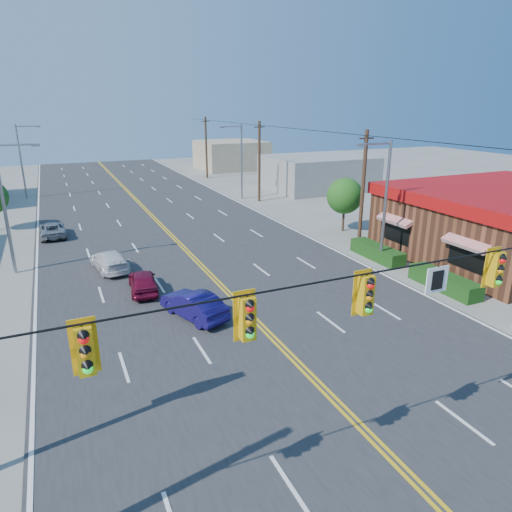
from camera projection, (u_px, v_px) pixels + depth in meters
name	position (u px, v px, depth m)	size (l,w,h in m)	color
ground	(384.00, 453.00, 13.85)	(160.00, 160.00, 0.00)	gray
road	(194.00, 258.00, 31.16)	(20.00, 120.00, 0.06)	#2D2D30
signal_span	(397.00, 307.00, 12.26)	(24.32, 0.34, 9.00)	#47301E
kfc	(507.00, 222.00, 31.20)	(16.30, 12.40, 4.70)	brown
streetlight_se	(383.00, 197.00, 28.72)	(2.55, 0.25, 8.00)	gray
streetlight_ne	(240.00, 158.00, 49.51)	(2.55, 0.25, 8.00)	gray
streetlight_sw	(7.00, 202.00, 27.29)	(2.55, 0.25, 8.00)	gray
streetlight_nw	(23.00, 157.00, 49.80)	(2.55, 0.25, 8.00)	gray
utility_pole_near	(363.00, 190.00, 32.83)	(0.28, 0.28, 8.40)	#47301E
utility_pole_mid	(259.00, 162.00, 48.42)	(0.28, 0.28, 8.40)	#47301E
utility_pole_far	(206.00, 148.00, 64.00)	(0.28, 0.28, 8.40)	#47301E
tree_kfc_rear	(345.00, 196.00, 37.20)	(2.94, 2.94, 4.41)	#47301E
bld_east_mid	(318.00, 173.00, 56.37)	(12.00, 10.00, 4.00)	gray
bld_east_far	(231.00, 155.00, 74.20)	(10.00, 10.00, 4.40)	tan
car_magenta	(143.00, 282.00, 25.43)	(1.46, 3.64, 1.24)	maroon
car_blue	(194.00, 306.00, 22.37)	(1.39, 4.00, 1.32)	#160E56
car_white	(110.00, 261.00, 28.81)	(1.72, 4.23, 1.23)	silver
car_silver	(52.00, 230.00, 36.05)	(1.91, 4.13, 1.15)	#99989C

